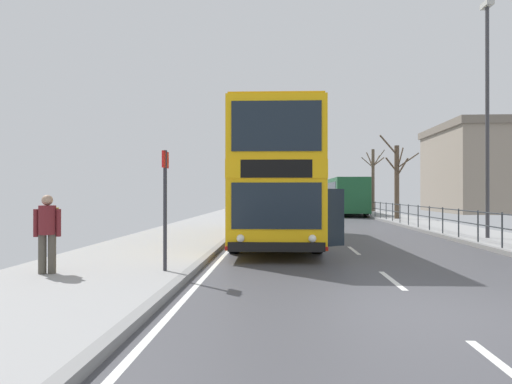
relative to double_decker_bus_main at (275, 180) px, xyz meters
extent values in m
cube|color=#434349|center=(2.52, -9.80, -2.35)|extent=(8.40, 140.00, 0.06)
cube|color=silver|center=(2.52, -7.20, -2.31)|extent=(0.12, 2.00, 0.00)
cube|color=silver|center=(2.52, -2.40, -2.31)|extent=(0.12, 2.00, 0.00)
cube|color=silver|center=(2.52, 2.40, -2.31)|extent=(0.12, 2.00, 0.00)
cube|color=silver|center=(2.52, 7.20, -2.31)|extent=(0.12, 2.00, 0.00)
cube|color=silver|center=(2.52, 12.00, -2.31)|extent=(0.12, 2.00, 0.00)
cube|color=silver|center=(2.52, 16.80, -2.31)|extent=(0.12, 2.00, 0.00)
cube|color=silver|center=(2.52, 21.60, -2.31)|extent=(0.12, 2.00, 0.00)
cube|color=silver|center=(2.52, 26.40, -2.31)|extent=(0.12, 2.00, 0.00)
cube|color=silver|center=(2.52, 31.20, -2.31)|extent=(0.12, 2.00, 0.00)
cube|color=silver|center=(2.52, 36.00, -2.31)|extent=(0.12, 2.00, 0.00)
cube|color=silver|center=(2.52, 40.80, -2.31)|extent=(0.12, 2.00, 0.00)
cube|color=silver|center=(-1.43, -9.80, -2.31)|extent=(0.12, 133.00, 0.00)
cube|color=gray|center=(-1.78, -9.80, -2.25)|extent=(0.20, 140.00, 0.14)
cube|color=#959595|center=(-3.88, -9.80, -2.25)|extent=(4.00, 140.00, 0.14)
cube|color=#F4B20F|center=(0.00, 0.02, -1.05)|extent=(2.80, 10.78, 1.84)
cube|color=#F4B20F|center=(0.00, 0.02, 0.11)|extent=(2.81, 10.83, 0.48)
cube|color=#F4B20F|center=(0.00, 0.02, 1.19)|extent=(2.80, 10.78, 1.68)
cube|color=#D0970D|center=(0.00, 0.02, 2.07)|extent=(2.71, 10.45, 0.08)
cube|color=#19232D|center=(0.10, -5.36, -0.83)|extent=(2.27, 0.08, 1.18)
cube|color=black|center=(0.10, -5.36, 0.11)|extent=(1.81, 0.07, 0.46)
cube|color=#19232D|center=(0.10, -5.36, 1.19)|extent=(2.27, 0.08, 1.28)
cube|color=black|center=(0.10, -5.37, -1.87)|extent=(2.46, 0.13, 0.24)
cube|color=#B2140F|center=(0.00, 0.02, -1.91)|extent=(2.82, 10.83, 0.10)
cube|color=#19232D|center=(1.30, 0.31, -0.79)|extent=(0.19, 8.37, 0.96)
cube|color=#19232D|center=(1.30, 0.04, 1.27)|extent=(0.21, 9.65, 1.01)
cube|color=#19232D|center=(-1.31, 0.26, -0.79)|extent=(0.19, 8.37, 0.96)
cube|color=#19232D|center=(-1.31, -0.01, 1.27)|extent=(0.21, 9.65, 1.01)
sphere|color=white|center=(1.01, -5.36, -1.65)|extent=(0.20, 0.20, 0.20)
sphere|color=white|center=(-0.80, -5.39, -1.65)|extent=(0.20, 0.20, 0.20)
cube|color=#19232D|center=(1.66, -4.27, -1.18)|extent=(0.67, 0.50, 1.58)
cube|color=black|center=(1.31, -3.97, -1.18)|extent=(0.12, 0.90, 1.58)
cylinder|color=black|center=(1.30, -3.12, -1.80)|extent=(0.32, 1.05, 1.04)
cylinder|color=black|center=(-1.18, -3.17, -1.80)|extent=(0.32, 1.05, 1.04)
cylinder|color=black|center=(1.17, 3.50, -1.80)|extent=(0.32, 1.05, 1.04)
cylinder|color=black|center=(-1.31, 3.45, -1.80)|extent=(0.32, 1.05, 1.04)
cube|color=#19512D|center=(5.56, 21.44, -0.64)|extent=(2.56, 10.57, 2.71)
cube|color=#19232D|center=(4.31, 21.43, -0.26)|extent=(0.08, 8.97, 1.30)
cube|color=#19232D|center=(6.82, 21.45, -0.26)|extent=(0.08, 8.97, 1.30)
cube|color=#19232D|center=(5.53, 26.73, -0.37)|extent=(2.14, 0.05, 1.63)
cylinder|color=black|center=(4.35, 24.70, -1.84)|extent=(0.29, 0.96, 0.96)
cylinder|color=black|center=(6.73, 24.72, -1.84)|extent=(0.29, 0.96, 0.96)
cylinder|color=black|center=(4.40, 17.95, -1.84)|extent=(0.29, 0.96, 0.96)
cylinder|color=black|center=(6.78, 17.97, -1.84)|extent=(0.29, 0.96, 0.96)
cylinder|color=#2D3338|center=(6.97, -2.62, -1.63)|extent=(0.05, 0.05, 1.09)
cylinder|color=#2D3338|center=(6.97, -0.96, -1.63)|extent=(0.05, 0.05, 1.09)
cylinder|color=#2D3338|center=(6.97, 0.69, -1.63)|extent=(0.05, 0.05, 1.09)
cylinder|color=#2D3338|center=(6.97, 2.35, -1.63)|extent=(0.05, 0.05, 1.09)
cylinder|color=#2D3338|center=(6.97, 4.00, -1.63)|extent=(0.05, 0.05, 1.09)
cylinder|color=#2D3338|center=(6.97, 5.66, -1.63)|extent=(0.05, 0.05, 1.09)
cylinder|color=#2D3338|center=(6.97, 7.31, -1.63)|extent=(0.05, 0.05, 1.09)
cylinder|color=#2D3338|center=(6.97, 8.97, -1.63)|extent=(0.05, 0.05, 1.09)
cylinder|color=#2D3338|center=(6.97, 10.62, -1.63)|extent=(0.05, 0.05, 1.09)
cylinder|color=#2D3338|center=(6.97, 12.28, -1.63)|extent=(0.05, 0.05, 1.09)
cylinder|color=#2D3338|center=(6.97, 13.93, -1.63)|extent=(0.05, 0.05, 1.09)
cylinder|color=#2D3338|center=(6.97, 15.59, -1.63)|extent=(0.05, 0.05, 1.09)
cylinder|color=#2D3338|center=(6.97, 17.24, -1.63)|extent=(0.05, 0.05, 1.09)
cylinder|color=#2D3338|center=(6.97, 18.90, -1.63)|extent=(0.05, 0.05, 1.09)
cylinder|color=#2D3338|center=(6.97, 3.18, -1.14)|extent=(0.04, 31.44, 0.04)
cylinder|color=#2D3338|center=(6.97, 3.18, -1.58)|extent=(0.04, 31.44, 0.04)
cylinder|color=#4C473D|center=(-4.53, -7.60, -1.75)|extent=(0.19, 0.19, 0.85)
cylinder|color=#4C473D|center=(-4.71, -7.64, -1.75)|extent=(0.19, 0.19, 0.85)
cylinder|color=maroon|center=(-4.62, -7.62, -1.07)|extent=(0.41, 0.41, 0.60)
cylinder|color=maroon|center=(-4.40, -7.57, -1.13)|extent=(0.12, 0.12, 0.57)
cylinder|color=maroon|center=(-4.83, -7.67, -1.13)|extent=(0.12, 0.12, 0.57)
sphere|color=tan|center=(-4.62, -7.62, -0.65)|extent=(0.27, 0.27, 0.22)
cube|color=olive|center=(-4.68, -7.37, -1.05)|extent=(0.31, 0.24, 0.46)
cylinder|color=#2D2D33|center=(-2.27, -7.14, -0.88)|extent=(0.08, 0.08, 2.59)
cube|color=red|center=(-2.27, -7.12, 0.21)|extent=(0.04, 0.44, 0.36)
cylinder|color=#38383D|center=(7.96, 0.51, 2.14)|extent=(0.14, 0.14, 8.64)
cube|color=#B2B2AD|center=(7.96, 0.51, 6.58)|extent=(0.28, 0.60, 0.20)
cylinder|color=brown|center=(8.83, 25.34, 0.72)|extent=(0.28, 0.28, 5.80)
cylinder|color=brown|center=(9.38, 25.53, 2.46)|extent=(1.19, 0.50, 0.92)
cylinder|color=brown|center=(9.28, 26.05, 2.50)|extent=(1.02, 1.54, 1.35)
cylinder|color=brown|center=(9.16, 24.48, 2.74)|extent=(0.74, 1.77, 1.36)
cylinder|color=brown|center=(8.74, 25.67, 2.20)|extent=(0.29, 0.75, 1.07)
cylinder|color=brown|center=(8.34, 25.53, 2.41)|extent=(1.06, 0.49, 1.03)
cylinder|color=brown|center=(8.61, 25.74, 2.68)|extent=(0.57, 0.94, 1.48)
cylinder|color=#4C3D2D|center=(7.91, 13.29, 0.24)|extent=(0.31, 0.31, 4.84)
cylinder|color=#4C3D2D|center=(8.43, 12.66, 1.60)|extent=(1.13, 1.34, 0.96)
cylinder|color=#4C3D2D|center=(8.22, 13.67, 1.75)|extent=(0.74, 0.88, 1.73)
cylinder|color=#4C3D2D|center=(8.14, 12.85, 1.18)|extent=(0.61, 1.01, 1.20)
cylinder|color=#4C3D2D|center=(7.29, 12.97, 2.67)|extent=(1.35, 0.77, 1.29)
cylinder|color=#4C3D2D|center=(7.51, 13.10, 1.38)|extent=(0.91, 0.51, 0.97)
cube|color=gray|center=(20.32, 27.31, 1.54)|extent=(9.57, 11.35, 7.71)
cube|color=#6D6357|center=(20.32, 27.31, 5.74)|extent=(9.95, 11.81, 0.70)
camera|label=1|loc=(0.21, -16.54, -0.52)|focal=31.13mm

